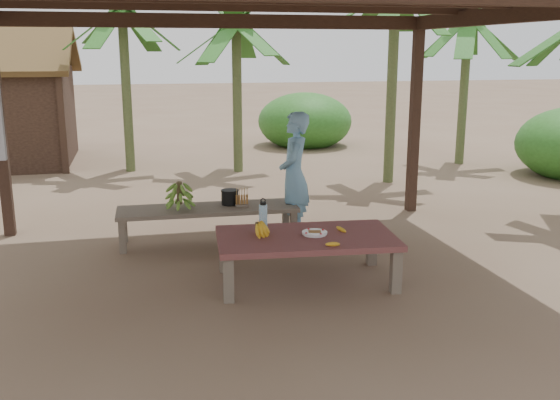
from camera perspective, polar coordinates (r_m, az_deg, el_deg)
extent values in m
plane|color=brown|center=(6.59, -2.20, -7.19)|extent=(80.00, 80.00, 0.00)
cube|color=black|center=(8.57, -24.24, 5.77)|extent=(0.13, 0.13, 2.70)
cube|color=black|center=(9.30, 12.21, 7.17)|extent=(0.13, 0.13, 2.70)
cube|color=black|center=(8.44, -5.48, 15.97)|extent=(5.80, 0.14, 0.18)
cube|color=black|center=(7.24, 20.78, 15.61)|extent=(0.14, 4.80, 0.18)
cube|color=brown|center=(5.95, -4.73, -7.30)|extent=(0.11, 0.11, 0.44)
cube|color=brown|center=(6.25, 10.55, -6.45)|extent=(0.11, 0.11, 0.44)
cube|color=brown|center=(6.74, -5.16, -4.78)|extent=(0.11, 0.11, 0.44)
cube|color=brown|center=(7.01, 8.39, -4.16)|extent=(0.11, 0.11, 0.44)
cube|color=maroon|center=(6.36, 2.41, -3.51)|extent=(1.88, 1.16, 0.06)
cube|color=brown|center=(7.55, -14.21, -3.29)|extent=(0.08, 0.08, 0.40)
cube|color=brown|center=(7.72, 1.24, -2.50)|extent=(0.08, 0.08, 0.40)
cube|color=brown|center=(7.99, -14.08, -2.35)|extent=(0.08, 0.08, 0.40)
cube|color=brown|center=(8.15, 0.52, -1.63)|extent=(0.08, 0.08, 0.40)
cube|color=brown|center=(7.73, -6.60, -0.84)|extent=(2.22, 0.66, 0.05)
cylinder|color=white|center=(6.37, 3.18, -3.14)|extent=(0.24, 0.24, 0.01)
cylinder|color=white|center=(6.37, 3.19, -3.00)|extent=(0.26, 0.26, 0.02)
cube|color=brown|center=(6.36, 3.19, -2.95)|extent=(0.15, 0.12, 0.02)
ellipsoid|color=yellow|center=(6.01, 4.85, -4.05)|extent=(0.18, 0.08, 0.04)
ellipsoid|color=yellow|center=(6.50, 5.62, -2.69)|extent=(0.09, 0.16, 0.04)
cylinder|color=#439BD3|center=(6.58, -1.55, -1.49)|extent=(0.09, 0.09, 0.25)
cylinder|color=black|center=(6.55, -1.56, -0.31)|extent=(0.06, 0.06, 0.03)
torus|color=black|center=(6.54, -1.56, -0.05)|extent=(0.06, 0.01, 0.06)
cylinder|color=black|center=(7.81, -4.61, 0.23)|extent=(0.21, 0.21, 0.18)
imported|color=#689DC4|center=(7.88, 1.31, 2.30)|extent=(0.56, 0.68, 1.59)
cylinder|color=#596638|center=(11.30, 10.18, 10.15)|extent=(0.18, 0.18, 3.41)
cylinder|color=#596638|center=(12.19, -3.93, 9.33)|extent=(0.18, 0.18, 2.89)
cylinder|color=#596638|center=(12.54, -13.87, 9.70)|extent=(0.18, 0.18, 3.16)
cylinder|color=#596638|center=(13.59, 16.44, 9.43)|extent=(0.18, 0.18, 2.98)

